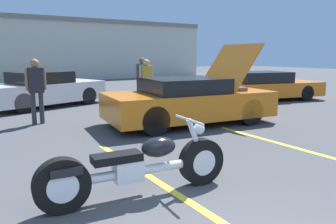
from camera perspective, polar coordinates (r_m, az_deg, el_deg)
name	(u,v)px	position (r m, az deg, el deg)	size (l,w,h in m)	color
parking_stripe_middle	(172,191)	(4.52, 0.73, -13.59)	(0.12, 5.22, 0.01)	yellow
parking_stripe_back	(316,154)	(6.71, 24.38, -6.60)	(0.12, 5.22, 0.01)	yellow
motorcycle	(138,167)	(4.25, -5.27, -9.57)	(2.56, 0.70, 0.96)	black
show_car_hood_open	(190,101)	(8.70, 3.80, 2.01)	(4.56, 2.42, 2.11)	orange
parked_car_mid_row	(45,90)	(12.43, -20.71, 3.67)	(4.36, 2.94, 1.24)	white
parked_car_right_row	(263,87)	(13.80, 16.17, 4.28)	(4.96, 2.76, 1.15)	orange
spectator_near_motorcycle	(142,76)	(12.40, -4.53, 6.24)	(0.52, 0.22, 1.71)	gray
spectator_by_show_car	(36,86)	(9.24, -22.00, 4.30)	(0.52, 0.22, 1.71)	#333338
spectator_midground	(146,79)	(11.34, -3.80, 5.75)	(0.52, 0.22, 1.67)	#38476B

